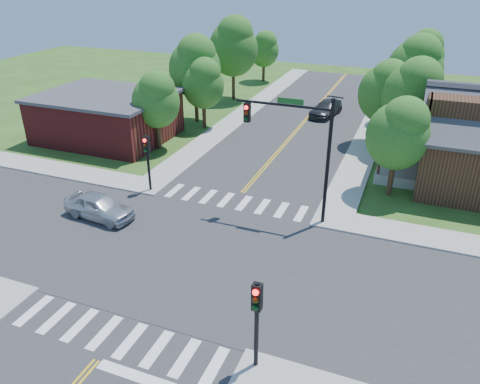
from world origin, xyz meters
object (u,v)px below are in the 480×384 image
at_px(signal_mast_ne, 298,139).
at_px(car_silver, 99,207).
at_px(signal_pole_nw, 147,153).
at_px(car_dgrey, 326,109).
at_px(signal_pole_se, 257,310).

relative_size(signal_mast_ne, car_silver, 1.63).
relative_size(signal_mast_ne, signal_pole_nw, 1.89).
relative_size(signal_pole_nw, car_dgrey, 0.75).
relative_size(signal_mast_ne, car_dgrey, 1.42).
xyz_separation_m(signal_mast_ne, car_silver, (-10.39, -4.07, -4.12)).
bearing_deg(car_dgrey, signal_mast_ne, -73.12).
height_order(signal_mast_ne, car_dgrey, signal_mast_ne).
bearing_deg(car_dgrey, car_silver, -98.13).
bearing_deg(car_dgrey, signal_pole_nw, -99.25).
distance_m(signal_pole_se, signal_pole_nw, 15.84).
height_order(signal_mast_ne, signal_pole_se, signal_mast_ne).
height_order(signal_pole_se, car_silver, signal_pole_se).
bearing_deg(signal_pole_se, signal_pole_nw, 135.00).
bearing_deg(signal_pole_nw, car_silver, -102.23).
bearing_deg(car_silver, car_dgrey, -12.14).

